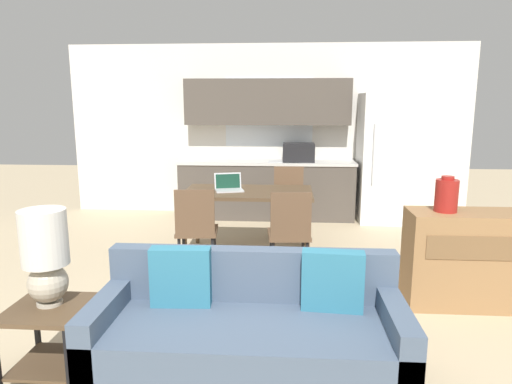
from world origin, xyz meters
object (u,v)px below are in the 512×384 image
(couch, at_px, (249,331))
(side_table, at_px, (50,330))
(refrigerator, at_px, (383,158))
(dining_table, at_px, (248,196))
(dining_chair_near_left, at_px, (196,227))
(dining_chair_far_right, at_px, (289,198))
(dining_chair_near_right, at_px, (289,230))
(credenza, at_px, (462,259))
(laptop, at_px, (229,186))
(table_lamp, at_px, (45,254))
(vase, at_px, (446,195))

(couch, relative_size, side_table, 3.89)
(refrigerator, distance_m, couch, 4.63)
(refrigerator, relative_size, dining_table, 1.28)
(dining_chair_near_left, distance_m, dining_chair_far_right, 1.79)
(refrigerator, xyz_separation_m, dining_chair_near_right, (-1.41, -2.54, -0.44))
(side_table, relative_size, dining_chair_far_right, 0.53)
(couch, xyz_separation_m, side_table, (-1.29, -0.08, -0.00))
(refrigerator, xyz_separation_m, credenza, (0.12, -3.01, -0.53))
(refrigerator, height_order, laptop, refrigerator)
(table_lamp, height_order, dining_chair_near_right, table_lamp)
(dining_table, bearing_deg, refrigerator, 42.12)
(dining_table, relative_size, dining_chair_far_right, 1.60)
(couch, height_order, dining_chair_near_left, dining_chair_near_left)
(couch, xyz_separation_m, vase, (1.61, 1.26, 0.67))
(refrigerator, xyz_separation_m, dining_table, (-1.90, -1.72, -0.26))
(side_table, distance_m, laptop, 2.82)
(credenza, height_order, dining_chair_near_right, dining_chair_near_right)
(dining_table, bearing_deg, dining_chair_near_right, -59.20)
(couch, bearing_deg, laptop, 100.20)
(dining_chair_far_right, xyz_separation_m, laptop, (-0.71, -0.75, 0.29))
(table_lamp, relative_size, vase, 2.02)
(side_table, bearing_deg, refrigerator, 55.74)
(vase, distance_m, laptop, 2.46)
(laptop, bearing_deg, dining_chair_far_right, 30.87)
(dining_table, xyz_separation_m, laptop, (-0.23, 0.01, 0.12))
(couch, xyz_separation_m, credenza, (1.79, 1.26, 0.09))
(dining_chair_far_right, bearing_deg, laptop, -134.89)
(dining_table, height_order, laptop, laptop)
(dining_chair_far_right, distance_m, laptop, 1.07)
(side_table, bearing_deg, couch, 3.52)
(refrigerator, relative_size, laptop, 5.13)
(refrigerator, bearing_deg, table_lamp, -124.56)
(vase, height_order, dining_chair_near_right, vase)
(vase, relative_size, dining_chair_near_left, 0.33)
(couch, bearing_deg, table_lamp, -178.24)
(dining_chair_near_left, bearing_deg, refrigerator, -139.43)
(couch, xyz_separation_m, dining_chair_far_right, (0.25, 3.32, 0.19))
(credenza, bearing_deg, refrigerator, 92.27)
(side_table, relative_size, credenza, 0.52)
(side_table, distance_m, dining_chair_near_left, 1.98)
(table_lamp, distance_m, dining_chair_near_right, 2.38)
(dining_chair_near_right, bearing_deg, dining_chair_far_right, -94.92)
(dining_chair_near_left, xyz_separation_m, dining_chair_near_right, (0.96, -0.07, 0.00))
(vase, bearing_deg, dining_chair_near_right, 160.60)
(dining_chair_far_right, bearing_deg, dining_chair_near_left, -123.43)
(couch, relative_size, vase, 6.25)
(dining_table, height_order, dining_chair_near_left, dining_chair_near_left)
(dining_table, xyz_separation_m, side_table, (-1.06, -2.63, -0.36))
(refrigerator, xyz_separation_m, side_table, (-2.96, -4.35, -0.63))
(credenza, bearing_deg, table_lamp, -157.22)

